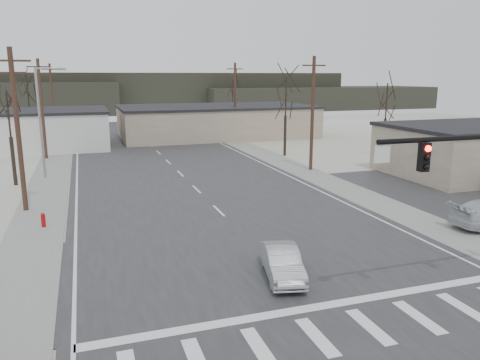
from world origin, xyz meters
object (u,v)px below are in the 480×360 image
object	(u,v)px
car_far_b	(139,123)
sedan_crossing	(282,262)
fire_hydrant	(43,220)
car_far_a	(135,135)

from	to	relation	value
car_far_b	sedan_crossing	bearing A→B (deg)	-101.45
fire_hydrant	sedan_crossing	distance (m)	14.40
sedan_crossing	car_far_b	size ratio (longest dim) A/B	0.91
car_far_b	fire_hydrant	bearing A→B (deg)	-112.92
fire_hydrant	sedan_crossing	size ratio (longest dim) A/B	0.22
sedan_crossing	car_far_a	distance (m)	44.07
fire_hydrant	car_far_a	bearing A→B (deg)	75.42
car_far_a	car_far_b	distance (m)	16.53
fire_hydrant	car_far_b	distance (m)	51.28
fire_hydrant	sedan_crossing	bearing A→B (deg)	-46.05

